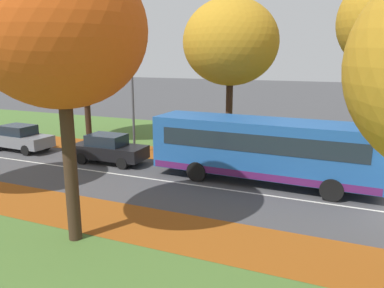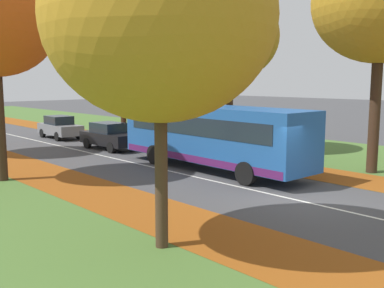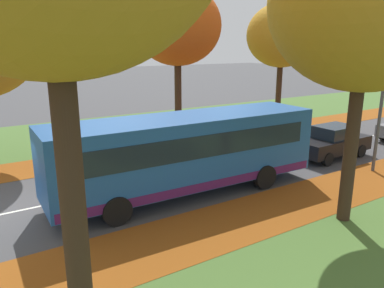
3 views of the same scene
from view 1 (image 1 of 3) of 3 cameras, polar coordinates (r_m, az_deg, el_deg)
name	(u,v)px [view 1 (image 1 of 3)]	position (r m, az deg, el deg)	size (l,w,h in m)	color
leaf_litter_left	(36,203)	(16.68, -22.70, -8.33)	(2.80, 60.00, 0.00)	#8C4714
grass_verge_right	(111,131)	(30.59, -12.30, 1.88)	(12.00, 90.00, 0.01)	#476B2D
leaf_litter_right	(148,152)	(23.64, -6.76, -1.18)	(2.80, 60.00, 0.00)	#8C4714
road_centre_line	(18,160)	(23.89, -25.03, -2.22)	(0.12, 80.00, 0.01)	silver
tree_left_near	(60,31)	(11.92, -19.50, 15.95)	(5.09, 5.09, 8.88)	#382619
tree_right_near	(231,42)	(22.64, 5.91, 15.14)	(5.58, 5.58, 9.17)	#382619
tree_right_mid	(83,42)	(27.07, -16.25, 14.76)	(6.06, 6.06, 9.57)	black
streetlamp_right	(130,93)	(22.52, -9.49, 7.65)	(1.89, 0.28, 6.00)	#47474C
bus	(263,147)	(17.80, 10.81, -0.49)	(2.87, 10.46, 2.98)	#1E5199
car_black_lead	(109,149)	(21.41, -12.56, -0.71)	(1.84, 4.23, 1.62)	black
car_grey_following	(20,138)	(26.09, -24.72, 0.85)	(1.93, 4.27, 1.62)	slate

